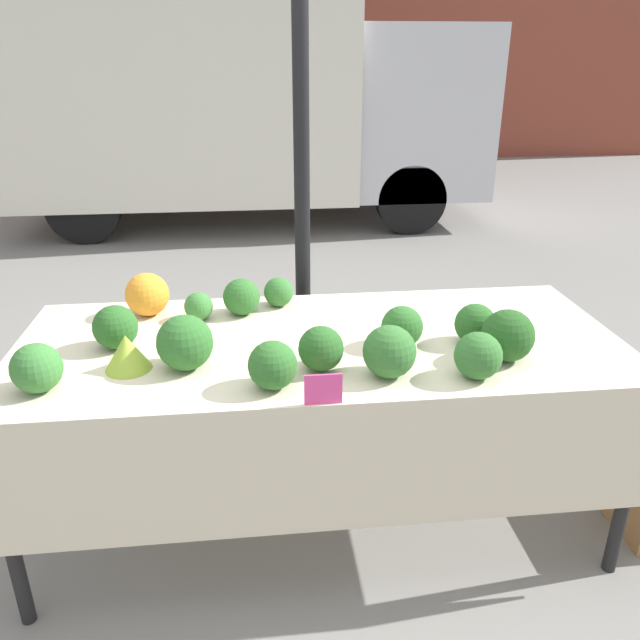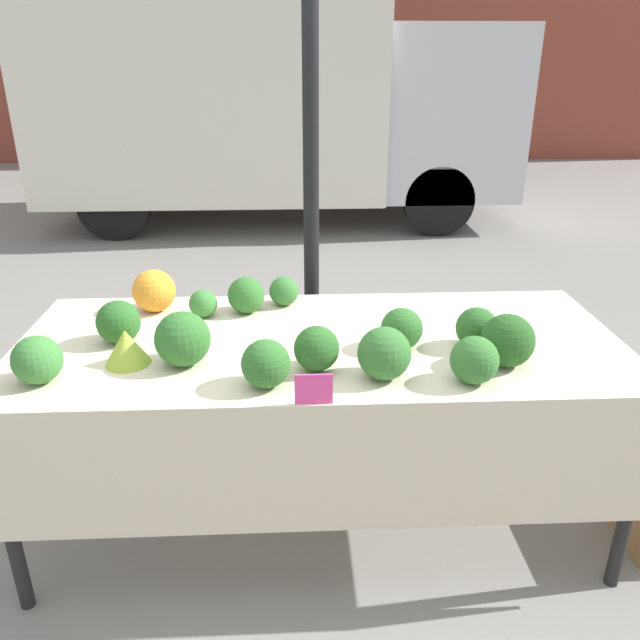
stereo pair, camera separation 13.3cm
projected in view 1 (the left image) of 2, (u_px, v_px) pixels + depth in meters
ground_plane at (320, 516)px, 2.65m from camera, size 40.00×40.00×0.00m
tent_pole at (302, 163)px, 2.70m from camera, size 0.07×0.07×2.75m
parked_truck at (232, 88)px, 6.89m from camera, size 5.12×2.11×2.79m
market_table at (322, 369)px, 2.30m from camera, size 2.24×0.95×0.83m
orange_cauliflower at (147, 295)px, 2.52m from camera, size 0.18×0.18×0.18m
romanesco_head at (127, 352)px, 2.09m from camera, size 0.16×0.16×0.13m
broccoli_head_0 at (478, 356)px, 2.03m from camera, size 0.16×0.16×0.16m
broccoli_head_1 at (508, 336)px, 2.14m from camera, size 0.18×0.18×0.18m
broccoli_head_2 at (402, 327)px, 2.25m from camera, size 0.15×0.15×0.15m
broccoli_head_3 at (475, 324)px, 2.27m from camera, size 0.15×0.15×0.15m
broccoli_head_4 at (389, 352)px, 2.03m from camera, size 0.18×0.18×0.18m
broccoli_head_5 at (321, 349)px, 2.08m from camera, size 0.15×0.15×0.15m
broccoli_head_6 at (115, 327)px, 2.23m from camera, size 0.16×0.16×0.16m
broccoli_head_7 at (279, 292)px, 2.62m from camera, size 0.12×0.12×0.12m
broccoli_head_8 at (242, 297)px, 2.53m from camera, size 0.15×0.15×0.15m
broccoli_head_9 at (185, 343)px, 2.08m from camera, size 0.19×0.19×0.19m
broccoli_head_10 at (273, 365)px, 1.96m from camera, size 0.16×0.16×0.16m
broccoli_head_11 at (37, 368)px, 1.94m from camera, size 0.16×0.16×0.16m
broccoli_head_12 at (198, 306)px, 2.48m from camera, size 0.11×0.11×0.11m
price_sign at (323, 389)px, 1.88m from camera, size 0.12×0.01×0.10m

